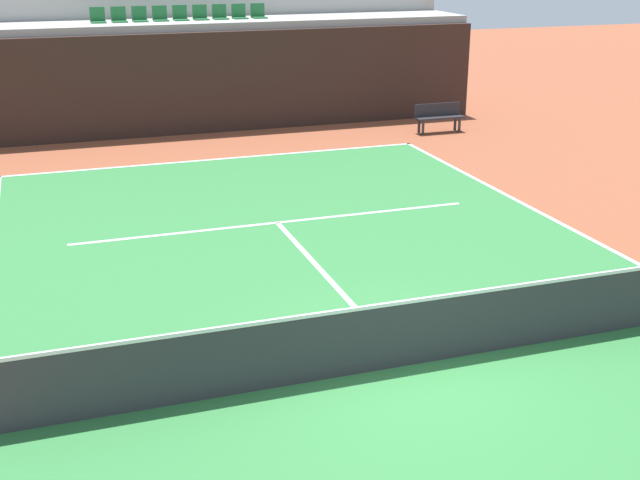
% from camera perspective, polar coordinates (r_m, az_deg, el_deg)
% --- Properties ---
extents(ground_plane, '(80.00, 80.00, 0.00)m').
position_cam_1_polar(ground_plane, '(11.53, 5.98, -8.52)').
color(ground_plane, brown).
extents(court_surface, '(11.00, 24.00, 0.01)m').
position_cam_1_polar(court_surface, '(11.53, 5.98, -8.49)').
color(court_surface, '#2D7238').
rests_on(court_surface, ground_plane).
extents(baseline_far, '(11.00, 0.10, 0.00)m').
position_cam_1_polar(baseline_far, '(22.25, -6.88, 5.50)').
color(baseline_far, white).
rests_on(baseline_far, court_surface).
extents(service_line_far, '(8.26, 0.10, 0.00)m').
position_cam_1_polar(service_line_far, '(17.06, -2.92, 1.19)').
color(service_line_far, white).
rests_on(service_line_far, court_surface).
extents(centre_service_line, '(0.10, 6.40, 0.00)m').
position_cam_1_polar(centre_service_line, '(14.20, 0.64, -2.71)').
color(centre_service_line, white).
rests_on(centre_service_line, court_surface).
extents(back_wall, '(17.98, 0.30, 2.94)m').
position_cam_1_polar(back_wall, '(25.22, -8.69, 10.49)').
color(back_wall, black).
rests_on(back_wall, ground_plane).
extents(stands_tier_lower, '(17.98, 2.40, 3.16)m').
position_cam_1_polar(stands_tier_lower, '(26.52, -9.24, 11.15)').
color(stands_tier_lower, '#9E9E99').
rests_on(stands_tier_lower, ground_plane).
extents(stands_tier_upper, '(17.98, 2.40, 3.91)m').
position_cam_1_polar(stands_tier_upper, '(28.82, -10.14, 12.52)').
color(stands_tier_upper, '#9E9E99').
rests_on(stands_tier_upper, ground_plane).
extents(seating_row_lower, '(5.29, 0.44, 0.44)m').
position_cam_1_polar(seating_row_lower, '(26.42, -9.49, 14.83)').
color(seating_row_lower, '#1E6633').
rests_on(seating_row_lower, stands_tier_lower).
extents(tennis_net, '(11.08, 0.08, 1.07)m').
position_cam_1_polar(tennis_net, '(11.30, 6.07, -6.24)').
color(tennis_net, black).
rests_on(tennis_net, court_surface).
extents(player_bench, '(1.50, 0.40, 0.85)m').
position_cam_1_polar(player_bench, '(25.50, 8.09, 8.42)').
color(player_bench, '#232328').
rests_on(player_bench, ground_plane).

